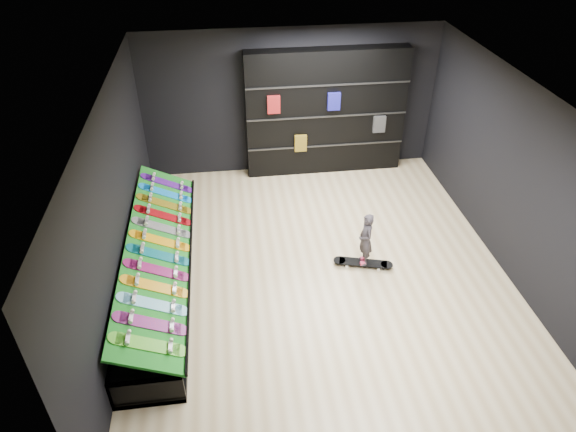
{
  "coord_description": "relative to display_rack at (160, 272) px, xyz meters",
  "views": [
    {
      "loc": [
        -1.37,
        -6.28,
        5.56
      ],
      "look_at": [
        -0.5,
        0.2,
        1.0
      ],
      "focal_mm": 32.0,
      "sensor_mm": 36.0,
      "label": 1
    }
  ],
  "objects": [
    {
      "name": "floor_skateboard",
      "position": [
        3.28,
        0.01,
        -0.21
      ],
      "size": [
        1.0,
        0.48,
        0.09
      ],
      "primitive_type": null,
      "rotation": [
        0.0,
        0.0,
        -0.28
      ],
      "color": "black",
      "rests_on": "ground"
    },
    {
      "name": "display_board_7",
      "position": [
        0.06,
        0.52,
        0.49
      ],
      "size": [
        0.93,
        0.22,
        0.5
      ],
      "primitive_type": null,
      "rotation": [
        0.0,
        0.44,
        0.0
      ],
      "color": "black",
      "rests_on": "turf_ramp"
    },
    {
      "name": "display_board_6",
      "position": [
        0.06,
        0.17,
        0.49
      ],
      "size": [
        0.93,
        0.22,
        0.5
      ],
      "primitive_type": null,
      "rotation": [
        0.0,
        0.44,
        0.0
      ],
      "color": "yellow",
      "rests_on": "turf_ramp"
    },
    {
      "name": "display_board_11",
      "position": [
        0.06,
        1.9,
        0.49
      ],
      "size": [
        0.93,
        0.22,
        0.5
      ],
      "primitive_type": null,
      "rotation": [
        0.0,
        0.44,
        0.0
      ],
      "color": "purple",
      "rests_on": "turf_ramp"
    },
    {
      "name": "display_board_1",
      "position": [
        0.06,
        -1.55,
        0.49
      ],
      "size": [
        0.93,
        0.22,
        0.5
      ],
      "primitive_type": null,
      "rotation": [
        0.0,
        0.44,
        0.0
      ],
      "color": "#2626BF",
      "rests_on": "turf_ramp"
    },
    {
      "name": "child",
      "position": [
        3.28,
        0.01,
        0.12
      ],
      "size": [
        0.16,
        0.22,
        0.56
      ],
      "primitive_type": "imported",
      "rotation": [
        0.0,
        0.0,
        -1.52
      ],
      "color": "black",
      "rests_on": "floor_skateboard"
    },
    {
      "name": "display_board_10",
      "position": [
        0.06,
        1.55,
        0.49
      ],
      "size": [
        0.93,
        0.22,
        0.5
      ],
      "primitive_type": null,
      "rotation": [
        0.0,
        0.44,
        0.0
      ],
      "color": "blue",
      "rests_on": "turf_ramp"
    },
    {
      "name": "display_board_5",
      "position": [
        0.06,
        -0.17,
        0.49
      ],
      "size": [
        0.93,
        0.22,
        0.5
      ],
      "primitive_type": null,
      "rotation": [
        0.0,
        0.44,
        0.0
      ],
      "color": "#0C8C99",
      "rests_on": "turf_ramp"
    },
    {
      "name": "back_shelving",
      "position": [
        3.24,
        3.32,
        1.06
      ],
      "size": [
        3.26,
        0.38,
        2.61
      ],
      "primitive_type": "cube",
      "color": "black",
      "rests_on": "ground"
    },
    {
      "name": "display_board_3",
      "position": [
        0.06,
        -0.86,
        0.49
      ],
      "size": [
        0.93,
        0.22,
        0.5
      ],
      "primitive_type": null,
      "rotation": [
        0.0,
        0.44,
        0.0
      ],
      "color": "orange",
      "rests_on": "turf_ramp"
    },
    {
      "name": "display_board_8",
      "position": [
        0.06,
        0.86,
        0.49
      ],
      "size": [
        0.93,
        0.22,
        0.5
      ],
      "primitive_type": null,
      "rotation": [
        0.0,
        0.44,
        0.0
      ],
      "color": "red",
      "rests_on": "turf_ramp"
    },
    {
      "name": "display_board_2",
      "position": [
        0.06,
        -1.21,
        0.49
      ],
      "size": [
        0.93,
        0.22,
        0.5
      ],
      "primitive_type": null,
      "rotation": [
        0.0,
        0.44,
        0.0
      ],
      "color": "#0CB2E5",
      "rests_on": "turf_ramp"
    },
    {
      "name": "wall_left",
      "position": [
        -0.45,
        0.0,
        1.25
      ],
      "size": [
        0.02,
        7.0,
        3.0
      ],
      "primitive_type": "cube",
      "color": "black",
      "rests_on": "ground"
    },
    {
      "name": "wall_front",
      "position": [
        2.55,
        -3.5,
        1.25
      ],
      "size": [
        6.0,
        0.02,
        3.0
      ],
      "primitive_type": "cube",
      "color": "black",
      "rests_on": "ground"
    },
    {
      "name": "display_rack",
      "position": [
        0.0,
        0.0,
        0.0
      ],
      "size": [
        0.9,
        4.5,
        0.5
      ],
      "primitive_type": null,
      "color": "black",
      "rests_on": "ground"
    },
    {
      "name": "floor",
      "position": [
        2.55,
        0.0,
        -0.25
      ],
      "size": [
        6.0,
        7.0,
        0.01
      ],
      "primitive_type": "cube",
      "color": "beige",
      "rests_on": "ground"
    },
    {
      "name": "wall_right",
      "position": [
        5.55,
        0.0,
        1.25
      ],
      "size": [
        0.02,
        7.0,
        3.0
      ],
      "primitive_type": "cube",
      "color": "black",
      "rests_on": "ground"
    },
    {
      "name": "display_board_0",
      "position": [
        0.06,
        -1.9,
        0.49
      ],
      "size": [
        0.93,
        0.22,
        0.5
      ],
      "primitive_type": null,
      "rotation": [
        0.0,
        0.44,
        0.0
      ],
      "color": "green",
      "rests_on": "turf_ramp"
    },
    {
      "name": "ceiling",
      "position": [
        2.55,
        0.0,
        2.75
      ],
      "size": [
        6.0,
        7.0,
        0.01
      ],
      "primitive_type": "cube",
      "color": "white",
      "rests_on": "ground"
    },
    {
      "name": "display_board_9",
      "position": [
        0.06,
        1.21,
        0.49
      ],
      "size": [
        0.93,
        0.22,
        0.5
      ],
      "primitive_type": null,
      "rotation": [
        0.0,
        0.44,
        0.0
      ],
      "color": "yellow",
      "rests_on": "turf_ramp"
    },
    {
      "name": "display_board_4",
      "position": [
        0.06,
        -0.52,
        0.49
      ],
      "size": [
        0.93,
        0.22,
        0.5
      ],
      "primitive_type": null,
      "rotation": [
        0.0,
        0.44,
        0.0
      ],
      "color": "#E5198C",
      "rests_on": "turf_ramp"
    },
    {
      "name": "wall_back",
      "position": [
        2.55,
        3.5,
        1.25
      ],
      "size": [
        6.0,
        0.02,
        3.0
      ],
      "primitive_type": "cube",
      "color": "black",
      "rests_on": "ground"
    },
    {
      "name": "turf_ramp",
      "position": [
        0.05,
        0.0,
        0.46
      ],
      "size": [
        0.92,
        4.5,
        0.46
      ],
      "primitive_type": "cube",
      "rotation": [
        0.0,
        0.44,
        0.0
      ],
      "color": "#106514",
      "rests_on": "display_rack"
    }
  ]
}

